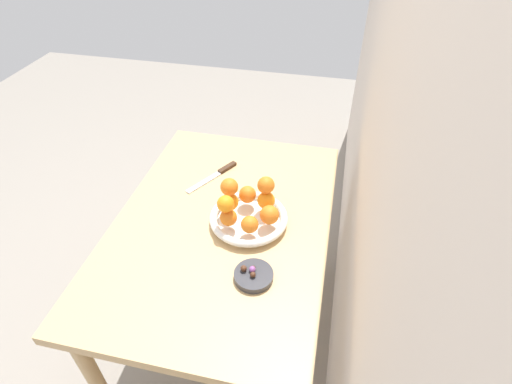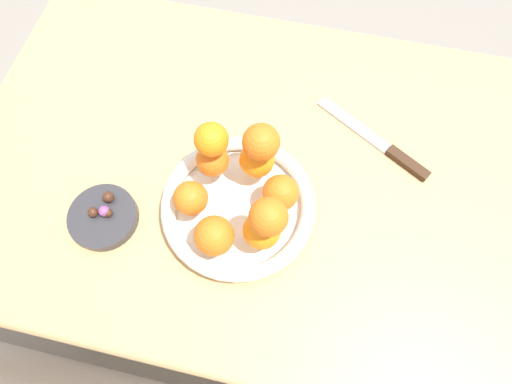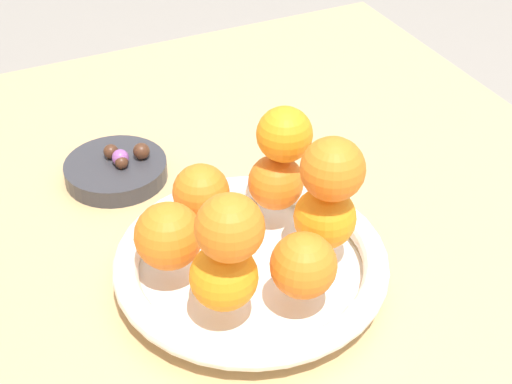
{
  "view_description": "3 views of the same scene",
  "coord_description": "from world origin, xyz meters",
  "px_view_note": "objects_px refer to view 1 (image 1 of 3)",
  "views": [
    {
      "loc": [
        0.98,
        0.34,
        1.74
      ],
      "look_at": [
        -0.04,
        0.11,
        0.86
      ],
      "focal_mm": 28.0,
      "sensor_mm": 36.0,
      "label": 1
    },
    {
      "loc": [
        -0.1,
        0.34,
        1.43
      ],
      "look_at": [
        -0.04,
        0.08,
        0.82
      ],
      "focal_mm": 28.0,
      "sensor_mm": 36.0,
      "label": 2
    },
    {
      "loc": [
        -0.54,
        0.34,
        1.29
      ],
      "look_at": [
        -0.01,
        0.09,
        0.86
      ],
      "focal_mm": 55.0,
      "sensor_mm": 36.0,
      "label": 3
    }
  ],
  "objects_px": {
    "knife": "(216,174)",
    "dining_table": "(224,238)",
    "orange_8": "(226,204)",
    "orange_5": "(266,200)",
    "orange_6": "(229,187)",
    "candy_ball_2": "(252,269)",
    "orange_1": "(230,202)",
    "candy_ball_3": "(244,268)",
    "orange_3": "(250,224)",
    "candy_ball_1": "(253,275)",
    "orange_2": "(228,217)",
    "orange_4": "(269,215)",
    "orange_7": "(266,185)",
    "candy_ball_0": "(253,268)",
    "orange_0": "(248,194)",
    "candy_dish": "(254,276)",
    "fruit_bowl": "(249,219)"
  },
  "relations": [
    {
      "from": "orange_0",
      "to": "candy_ball_2",
      "type": "bearing_deg",
      "value": 16.03
    },
    {
      "from": "orange_0",
      "to": "fruit_bowl",
      "type": "bearing_deg",
      "value": 16.13
    },
    {
      "from": "orange_2",
      "to": "candy_ball_2",
      "type": "bearing_deg",
      "value": 35.66
    },
    {
      "from": "dining_table",
      "to": "orange_6",
      "type": "distance_m",
      "value": 0.23
    },
    {
      "from": "dining_table",
      "to": "orange_3",
      "type": "relative_size",
      "value": 18.49
    },
    {
      "from": "candy_ball_1",
      "to": "candy_ball_3",
      "type": "xyz_separation_m",
      "value": [
        -0.02,
        -0.03,
        0.0
      ]
    },
    {
      "from": "knife",
      "to": "dining_table",
      "type": "bearing_deg",
      "value": 21.16
    },
    {
      "from": "orange_8",
      "to": "orange_2",
      "type": "bearing_deg",
      "value": 75.07
    },
    {
      "from": "orange_2",
      "to": "orange_4",
      "type": "relative_size",
      "value": 0.89
    },
    {
      "from": "orange_1",
      "to": "candy_ball_3",
      "type": "distance_m",
      "value": 0.27
    },
    {
      "from": "candy_dish",
      "to": "knife",
      "type": "bearing_deg",
      "value": -151.0
    },
    {
      "from": "candy_dish",
      "to": "knife",
      "type": "distance_m",
      "value": 0.54
    },
    {
      "from": "orange_4",
      "to": "knife",
      "type": "xyz_separation_m",
      "value": [
        -0.26,
        -0.27,
        -0.07
      ]
    },
    {
      "from": "orange_0",
      "to": "candy_ball_3",
      "type": "height_order",
      "value": "orange_0"
    },
    {
      "from": "candy_ball_0",
      "to": "candy_ball_3",
      "type": "xyz_separation_m",
      "value": [
        0.01,
        -0.03,
        0.0
      ]
    },
    {
      "from": "candy_ball_2",
      "to": "fruit_bowl",
      "type": "bearing_deg",
      "value": -164.0
    },
    {
      "from": "dining_table",
      "to": "orange_3",
      "type": "bearing_deg",
      "value": 60.88
    },
    {
      "from": "orange_6",
      "to": "candy_ball_2",
      "type": "height_order",
      "value": "orange_6"
    },
    {
      "from": "orange_2",
      "to": "orange_5",
      "type": "distance_m",
      "value": 0.15
    },
    {
      "from": "candy_dish",
      "to": "orange_7",
      "type": "distance_m",
      "value": 0.32
    },
    {
      "from": "orange_2",
      "to": "orange_3",
      "type": "relative_size",
      "value": 0.99
    },
    {
      "from": "fruit_bowl",
      "to": "candy_ball_0",
      "type": "xyz_separation_m",
      "value": [
        0.22,
        0.07,
        0.01
      ]
    },
    {
      "from": "orange_8",
      "to": "candy_ball_2",
      "type": "bearing_deg",
      "value": 37.01
    },
    {
      "from": "candy_ball_3",
      "to": "orange_5",
      "type": "bearing_deg",
      "value": 177.3
    },
    {
      "from": "orange_6",
      "to": "candy_ball_0",
      "type": "xyz_separation_m",
      "value": [
        0.24,
        0.14,
        -0.1
      ]
    },
    {
      "from": "fruit_bowl",
      "to": "candy_dish",
      "type": "bearing_deg",
      "value": 16.82
    },
    {
      "from": "orange_4",
      "to": "candy_ball_2",
      "type": "relative_size",
      "value": 3.31
    },
    {
      "from": "orange_0",
      "to": "orange_4",
      "type": "xyz_separation_m",
      "value": [
        0.09,
        0.1,
        0.0
      ]
    },
    {
      "from": "candy_dish",
      "to": "orange_7",
      "type": "bearing_deg",
      "value": -175.67
    },
    {
      "from": "orange_6",
      "to": "candy_ball_2",
      "type": "bearing_deg",
      "value": 28.77
    },
    {
      "from": "orange_5",
      "to": "orange_8",
      "type": "bearing_deg",
      "value": -46.37
    },
    {
      "from": "candy_dish",
      "to": "candy_ball_2",
      "type": "height_order",
      "value": "candy_ball_2"
    },
    {
      "from": "fruit_bowl",
      "to": "orange_0",
      "type": "distance_m",
      "value": 0.09
    },
    {
      "from": "candy_dish",
      "to": "orange_4",
      "type": "height_order",
      "value": "orange_4"
    },
    {
      "from": "candy_dish",
      "to": "orange_5",
      "type": "distance_m",
      "value": 0.29
    },
    {
      "from": "fruit_bowl",
      "to": "candy_ball_0",
      "type": "height_order",
      "value": "fruit_bowl"
    },
    {
      "from": "orange_1",
      "to": "orange_8",
      "type": "distance_m",
      "value": 0.09
    },
    {
      "from": "candy_dish",
      "to": "candy_ball_0",
      "type": "height_order",
      "value": "candy_ball_0"
    },
    {
      "from": "orange_8",
      "to": "orange_5",
      "type": "bearing_deg",
      "value": 133.63
    },
    {
      "from": "candy_dish",
      "to": "candy_ball_0",
      "type": "bearing_deg",
      "value": -161.34
    },
    {
      "from": "knife",
      "to": "orange_2",
      "type": "bearing_deg",
      "value": 24.55
    },
    {
      "from": "knife",
      "to": "orange_0",
      "type": "bearing_deg",
      "value": 45.15
    },
    {
      "from": "orange_1",
      "to": "orange_7",
      "type": "bearing_deg",
      "value": 110.25
    },
    {
      "from": "fruit_bowl",
      "to": "orange_3",
      "type": "xyz_separation_m",
      "value": [
        0.08,
        0.02,
        0.05
      ]
    },
    {
      "from": "fruit_bowl",
      "to": "orange_8",
      "type": "xyz_separation_m",
      "value": [
        0.06,
        -0.06,
        0.11
      ]
    },
    {
      "from": "candy_dish",
      "to": "orange_6",
      "type": "xyz_separation_m",
      "value": [
        -0.26,
        -0.14,
        0.12
      ]
    },
    {
      "from": "orange_6",
      "to": "knife",
      "type": "relative_size",
      "value": 0.27
    },
    {
      "from": "orange_6",
      "to": "candy_ball_3",
      "type": "distance_m",
      "value": 0.29
    },
    {
      "from": "orange_0",
      "to": "candy_ball_0",
      "type": "relative_size",
      "value": 3.96
    },
    {
      "from": "orange_3",
      "to": "orange_8",
      "type": "height_order",
      "value": "orange_8"
    }
  ]
}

